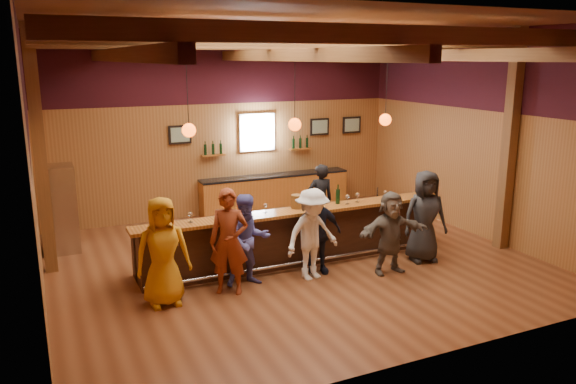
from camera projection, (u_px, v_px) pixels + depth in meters
name	position (u px, v px, depth m)	size (l,w,h in m)	color
room	(293.00, 96.00, 10.31)	(9.04, 9.00, 4.52)	brown
bar_counter	(292.00, 234.00, 11.02)	(6.30, 1.07, 1.11)	black
back_bar_cabinet	(275.00, 192.00, 14.67)	(4.00, 0.52, 0.95)	#924F1A
window	(257.00, 132.00, 14.34)	(0.95, 0.09, 0.95)	silver
framed_pictures	(288.00, 129.00, 14.67)	(5.35, 0.05, 0.45)	black
wine_shelves	(258.00, 149.00, 14.38)	(3.00, 0.18, 0.30)	#924F1A
pendant_lights	(295.00, 124.00, 10.37)	(4.24, 0.24, 1.37)	black
stainless_fridge	(58.00, 209.00, 11.43)	(0.70, 0.70, 1.80)	silver
customer_orange	(163.00, 252.00, 8.94)	(0.87, 0.57, 1.79)	orange
customer_redvest	(229.00, 242.00, 9.39)	(0.66, 0.43, 1.81)	maroon
customer_denim	(248.00, 240.00, 9.73)	(0.80, 0.62, 1.64)	#5659AC
customer_white	(312.00, 234.00, 10.00)	(1.08, 0.62, 1.67)	white
customer_navy	(317.00, 232.00, 10.30)	(0.92, 0.38, 1.57)	black
customer_brown	(390.00, 233.00, 10.31)	(1.44, 0.46, 1.55)	#62594F
customer_dark	(425.00, 216.00, 10.91)	(0.88, 0.57, 1.81)	#262628
bartender	(320.00, 201.00, 12.38)	(0.60, 0.40, 1.65)	black
ice_bucket	(297.00, 201.00, 10.69)	(0.23, 0.23, 0.26)	brown
bottle_a	(315.00, 201.00, 10.77)	(0.07, 0.07, 0.32)	black
bottle_b	(338.00, 196.00, 11.00)	(0.08, 0.08, 0.39)	black
glass_a	(154.00, 220.00, 9.48)	(0.07, 0.07, 0.16)	silver
glass_b	(190.00, 215.00, 9.74)	(0.08, 0.08, 0.19)	silver
glass_c	(217.00, 212.00, 9.98)	(0.08, 0.08, 0.17)	silver
glass_d	(243.00, 209.00, 10.15)	(0.09, 0.09, 0.19)	silver
glass_e	(266.00, 206.00, 10.36)	(0.08, 0.08, 0.18)	silver
glass_f	(347.00, 197.00, 10.96)	(0.09, 0.09, 0.19)	silver
glass_g	(358.00, 195.00, 11.11)	(0.09, 0.09, 0.20)	silver
glass_h	(386.00, 193.00, 11.41)	(0.08, 0.08, 0.17)	silver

